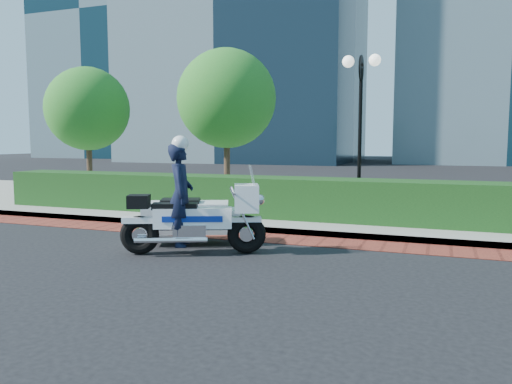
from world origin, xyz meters
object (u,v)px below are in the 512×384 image
(police_motorcycle, at_px, (189,211))
(tree_b, at_px, (227,99))
(lamppost, at_px, (360,108))
(tree_a, at_px, (88,109))

(police_motorcycle, bearing_deg, tree_b, 84.90)
(lamppost, distance_m, tree_b, 4.71)
(tree_b, bearing_deg, lamppost, -16.11)
(lamppost, height_order, tree_b, tree_b)
(police_motorcycle, bearing_deg, lamppost, 42.76)
(tree_a, distance_m, police_motorcycle, 10.36)
(lamppost, bearing_deg, tree_a, 172.59)
(lamppost, distance_m, tree_a, 10.09)
(lamppost, bearing_deg, tree_b, 163.89)
(lamppost, distance_m, police_motorcycle, 6.20)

